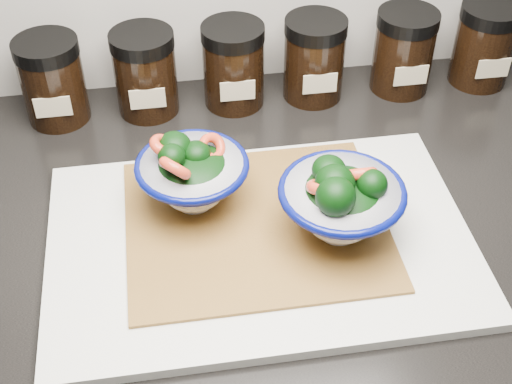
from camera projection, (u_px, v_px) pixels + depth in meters
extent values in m
cube|color=black|center=(387.00, 223.00, 0.82)|extent=(3.50, 0.60, 0.04)
cube|color=silver|center=(260.00, 241.00, 0.76)|extent=(0.45, 0.30, 0.01)
cube|color=#A47131|center=(256.00, 223.00, 0.77)|extent=(0.28, 0.24, 0.00)
cylinder|color=white|center=(194.00, 198.00, 0.79)|extent=(0.04, 0.04, 0.01)
ellipsoid|color=white|center=(194.00, 189.00, 0.78)|extent=(0.07, 0.07, 0.03)
torus|color=#050B55|center=(192.00, 166.00, 0.76)|extent=(0.12, 0.12, 0.01)
torus|color=#050B55|center=(193.00, 174.00, 0.77)|extent=(0.10, 0.10, 0.00)
ellipsoid|color=black|center=(192.00, 172.00, 0.77)|extent=(0.09, 0.09, 0.04)
ellipsoid|color=black|center=(196.00, 153.00, 0.76)|extent=(0.03, 0.03, 0.03)
cylinder|color=#477233|center=(197.00, 162.00, 0.77)|extent=(0.01, 0.01, 0.02)
ellipsoid|color=black|center=(171.00, 156.00, 0.74)|extent=(0.03, 0.03, 0.03)
cylinder|color=#477233|center=(172.00, 164.00, 0.75)|extent=(0.01, 0.01, 0.02)
ellipsoid|color=black|center=(176.00, 150.00, 0.77)|extent=(0.03, 0.03, 0.03)
cylinder|color=#477233|center=(177.00, 158.00, 0.78)|extent=(0.01, 0.01, 0.02)
ellipsoid|color=black|center=(174.00, 147.00, 0.76)|extent=(0.04, 0.04, 0.03)
cylinder|color=#477233|center=(175.00, 156.00, 0.77)|extent=(0.01, 0.01, 0.03)
torus|color=#E8442B|center=(175.00, 168.00, 0.72)|extent=(0.04, 0.05, 0.04)
torus|color=#E8442B|center=(164.00, 146.00, 0.75)|extent=(0.05, 0.05, 0.04)
torus|color=#E8442B|center=(212.00, 148.00, 0.77)|extent=(0.05, 0.05, 0.04)
cylinder|color=#CCBC8E|center=(181.00, 159.00, 0.75)|extent=(0.02, 0.02, 0.01)
cylinder|color=#CCBC8E|center=(195.00, 149.00, 0.76)|extent=(0.02, 0.02, 0.01)
cylinder|color=white|center=(338.00, 227.00, 0.76)|extent=(0.05, 0.05, 0.01)
ellipsoid|color=white|center=(340.00, 218.00, 0.75)|extent=(0.07, 0.07, 0.03)
torus|color=#050B55|center=(342.00, 192.00, 0.72)|extent=(0.13, 0.13, 0.01)
torus|color=#050B55|center=(341.00, 201.00, 0.73)|extent=(0.11, 0.11, 0.00)
ellipsoid|color=black|center=(342.00, 199.00, 0.73)|extent=(0.10, 0.10, 0.04)
ellipsoid|color=black|center=(372.00, 185.00, 0.72)|extent=(0.03, 0.03, 0.03)
cylinder|color=#477233|center=(371.00, 193.00, 0.72)|extent=(0.01, 0.01, 0.02)
ellipsoid|color=black|center=(336.00, 197.00, 0.69)|extent=(0.04, 0.04, 0.04)
cylinder|color=#477233|center=(335.00, 207.00, 0.70)|extent=(0.01, 0.01, 0.03)
ellipsoid|color=black|center=(335.00, 184.00, 0.71)|extent=(0.04, 0.04, 0.04)
cylinder|color=#477233|center=(334.00, 194.00, 0.72)|extent=(0.01, 0.01, 0.03)
ellipsoid|color=black|center=(329.00, 170.00, 0.73)|extent=(0.04, 0.04, 0.03)
cylinder|color=#477233|center=(328.00, 179.00, 0.74)|extent=(0.01, 0.01, 0.02)
torus|color=#E8442B|center=(338.00, 195.00, 0.71)|extent=(0.04, 0.05, 0.04)
torus|color=#E8442B|center=(359.00, 174.00, 0.73)|extent=(0.05, 0.04, 0.04)
torus|color=#E8442B|center=(324.00, 187.00, 0.71)|extent=(0.05, 0.05, 0.04)
torus|color=#E8442B|center=(331.00, 176.00, 0.73)|extent=(0.05, 0.04, 0.05)
cylinder|color=#CCBC8E|center=(356.00, 177.00, 0.73)|extent=(0.02, 0.02, 0.01)
cylinder|color=#CCBC8E|center=(357.00, 183.00, 0.73)|extent=(0.02, 0.02, 0.01)
cylinder|color=black|center=(54.00, 86.00, 0.91)|extent=(0.08, 0.08, 0.09)
cylinder|color=black|center=(45.00, 48.00, 0.87)|extent=(0.08, 0.08, 0.02)
cube|color=#C6B793|center=(53.00, 107.00, 0.88)|extent=(0.05, 0.00, 0.03)
cylinder|color=black|center=(146.00, 79.00, 0.92)|extent=(0.08, 0.08, 0.09)
cylinder|color=black|center=(141.00, 40.00, 0.88)|extent=(0.08, 0.08, 0.02)
cube|color=#C6B793|center=(148.00, 99.00, 0.90)|extent=(0.05, 0.00, 0.03)
cylinder|color=black|center=(234.00, 71.00, 0.94)|extent=(0.08, 0.08, 0.09)
cylinder|color=black|center=(233.00, 33.00, 0.90)|extent=(0.08, 0.08, 0.02)
cube|color=#C6B793|center=(238.00, 91.00, 0.91)|extent=(0.04, 0.00, 0.03)
cylinder|color=black|center=(314.00, 64.00, 0.95)|extent=(0.08, 0.08, 0.09)
cylinder|color=black|center=(316.00, 26.00, 0.91)|extent=(0.08, 0.08, 0.02)
cube|color=#C6B793|center=(320.00, 84.00, 0.92)|extent=(0.04, 0.00, 0.03)
cylinder|color=black|center=(403.00, 57.00, 0.96)|extent=(0.08, 0.08, 0.09)
cylinder|color=black|center=(409.00, 19.00, 0.92)|extent=(0.08, 0.08, 0.02)
cube|color=#C6B793|center=(411.00, 76.00, 0.94)|extent=(0.05, 0.00, 0.03)
cylinder|color=black|center=(483.00, 50.00, 0.97)|extent=(0.08, 0.08, 0.09)
cylinder|color=black|center=(492.00, 13.00, 0.94)|extent=(0.08, 0.08, 0.02)
cube|color=#C6B793|center=(493.00, 68.00, 0.95)|extent=(0.04, 0.00, 0.03)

